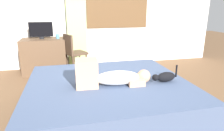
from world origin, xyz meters
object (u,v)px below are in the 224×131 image
(cat, at_px, (165,77))
(tv_monitor, at_px, (41,30))
(person_lying, at_px, (110,76))
(bed, at_px, (108,98))
(cup, at_px, (58,36))
(chair_by_desk, at_px, (73,51))
(desk, at_px, (45,56))

(cat, xyz_separation_m, tv_monitor, (-1.69, 2.23, 0.39))
(person_lying, relative_size, cat, 2.63)
(bed, relative_size, person_lying, 2.24)
(cup, xyz_separation_m, chair_by_desk, (0.29, -0.28, -0.28))
(cat, xyz_separation_m, chair_by_desk, (-1.07, 1.92, -0.02))
(person_lying, relative_size, tv_monitor, 1.96)
(bed, relative_size, cat, 5.88)
(cup, height_order, chair_by_desk, chair_by_desk)
(bed, height_order, desk, desk)
(cup, bearing_deg, tv_monitor, 175.40)
(cat, bearing_deg, person_lying, 174.76)
(desk, xyz_separation_m, tv_monitor, (-0.02, 0.00, 0.55))
(desk, bearing_deg, cat, -53.03)
(desk, height_order, tv_monitor, tv_monitor)
(bed, bearing_deg, cup, 108.23)
(desk, bearing_deg, bed, -64.57)
(person_lying, height_order, cat, person_lying)
(bed, distance_m, cup, 2.19)
(cup, distance_m, chair_by_desk, 0.49)
(person_lying, relative_size, desk, 1.04)
(bed, relative_size, cup, 21.97)
(tv_monitor, bearing_deg, desk, 0.00)
(bed, relative_size, chair_by_desk, 2.44)
(cat, distance_m, tv_monitor, 2.82)
(tv_monitor, relative_size, chair_by_desk, 0.56)
(desk, bearing_deg, tv_monitor, 180.00)
(bed, distance_m, cat, 0.79)
(cat, distance_m, chair_by_desk, 2.20)
(desk, relative_size, chair_by_desk, 1.05)
(bed, distance_m, person_lying, 0.37)
(bed, bearing_deg, tv_monitor, 115.86)
(bed, distance_m, chair_by_desk, 1.80)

